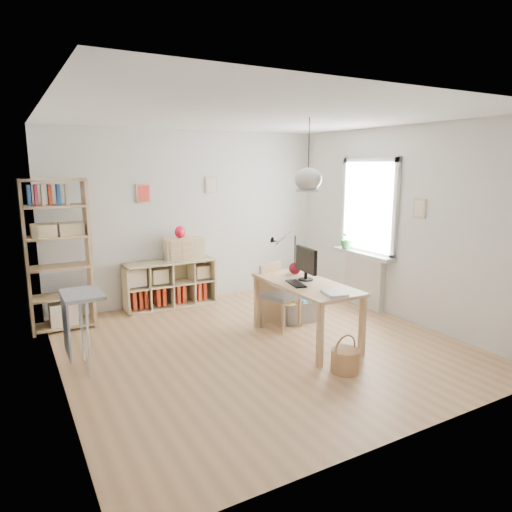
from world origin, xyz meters
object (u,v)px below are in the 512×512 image
cube_shelf (168,287)px  storage_chest (297,305)px  desk (306,290)px  drawer_chest (184,249)px  chair (278,292)px  monitor (306,262)px  tall_bookshelf (57,249)px

cube_shelf → storage_chest: size_ratio=2.03×
desk → drawer_chest: 2.33m
chair → storage_chest: (0.42, 0.14, -0.30)m
chair → storage_chest: chair is taller
cube_shelf → monitor: (1.10, -2.12, 0.68)m
tall_bookshelf → drawer_chest: 1.86m
tall_bookshelf → monitor: tall_bookshelf is taller
tall_bookshelf → monitor: bearing=-34.6°
cube_shelf → tall_bookshelf: (-1.56, -0.28, 0.79)m
desk → monitor: bearing=55.9°
tall_bookshelf → desk: bearing=-37.0°
cube_shelf → desk: bearing=-65.4°
storage_chest → tall_bookshelf: bearing=164.3°
desk → drawer_chest: drawer_chest is taller
cube_shelf → monitor: bearing=-62.6°
desk → cube_shelf: (-1.02, 2.23, -0.36)m
tall_bookshelf → monitor: size_ratio=4.20×
desk → tall_bookshelf: tall_bookshelf is taller
storage_chest → cube_shelf: bearing=140.0°
desk → monitor: size_ratio=3.15×
chair → drawer_chest: 1.79m
desk → drawer_chest: (-0.76, 2.19, 0.23)m
cube_shelf → chair: size_ratio=1.63×
drawer_chest → chair: bearing=-61.3°
storage_chest → monitor: bearing=-110.4°
chair → monitor: 0.70m
storage_chest → drawer_chest: 1.97m
drawer_chest → tall_bookshelf: bearing=-168.5°
tall_bookshelf → storage_chest: 3.34m
desk → tall_bookshelf: 3.27m
cube_shelf → storage_chest: bearing=-46.3°
chair → drawer_chest: bearing=95.5°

